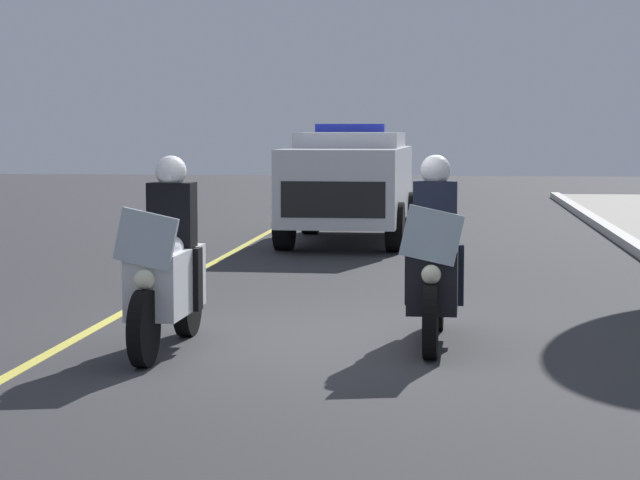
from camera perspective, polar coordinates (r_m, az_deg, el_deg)
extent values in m
plane|color=#333335|center=(11.17, -0.18, -4.75)|extent=(80.00, 80.00, 0.00)
cube|color=#E0D14C|center=(11.63, -11.21, -4.43)|extent=(48.00, 0.12, 0.01)
cylinder|color=black|center=(9.92, -8.42, -4.21)|extent=(0.64, 0.13, 0.64)
cylinder|color=black|center=(11.36, -6.36, -2.98)|extent=(0.64, 0.15, 0.64)
cube|color=white|center=(10.58, -7.37, -1.96)|extent=(1.21, 0.46, 0.56)
ellipsoid|color=white|center=(10.49, -7.45, -0.37)|extent=(0.57, 0.33, 0.24)
cube|color=silver|center=(9.93, -8.32, 0.05)|extent=(0.07, 0.56, 0.53)
sphere|color=#F9F4CC|center=(9.90, -8.39, -1.88)|extent=(0.17, 0.17, 0.17)
sphere|color=red|center=(10.10, -8.99, -0.27)|extent=(0.09, 0.09, 0.09)
sphere|color=#1933F2|center=(10.02, -7.23, -0.29)|extent=(0.09, 0.09, 0.09)
cube|color=black|center=(10.74, -7.09, 1.15)|extent=(0.29, 0.41, 0.60)
cube|color=black|center=(10.69, -6.10, -1.87)|extent=(0.18, 0.14, 0.56)
cube|color=black|center=(10.79, -8.16, -1.83)|extent=(0.18, 0.14, 0.56)
sphere|color=white|center=(10.70, -7.14, 3.28)|extent=(0.28, 0.28, 0.28)
cylinder|color=black|center=(10.20, 5.31, -3.92)|extent=(0.64, 0.13, 0.64)
cylinder|color=black|center=(11.68, 5.58, -2.74)|extent=(0.64, 0.15, 0.64)
cube|color=black|center=(10.88, 5.47, -1.74)|extent=(1.21, 0.46, 0.56)
ellipsoid|color=black|center=(10.79, 5.47, -0.19)|extent=(0.57, 0.33, 0.24)
cube|color=silver|center=(10.21, 5.37, 0.22)|extent=(0.07, 0.56, 0.53)
sphere|color=#F9F4CC|center=(10.18, 5.34, -1.66)|extent=(0.17, 0.17, 0.17)
sphere|color=red|center=(10.35, 4.50, -0.09)|extent=(0.09, 0.09, 0.09)
sphere|color=#1933F2|center=(10.34, 6.27, -0.11)|extent=(0.09, 0.09, 0.09)
cube|color=black|center=(11.05, 5.53, 1.28)|extent=(0.29, 0.41, 0.60)
cube|color=black|center=(11.04, 6.53, -1.65)|extent=(0.18, 0.14, 0.56)
cube|color=black|center=(11.05, 4.46, -1.62)|extent=(0.18, 0.14, 0.56)
sphere|color=white|center=(11.01, 5.55, 3.35)|extent=(0.28, 0.28, 0.28)
cube|color=silver|center=(20.68, 1.42, 2.72)|extent=(4.93, 1.99, 1.24)
cube|color=silver|center=(20.96, 1.51, 4.67)|extent=(2.43, 1.79, 0.36)
cube|color=#2633D8|center=(20.76, 1.46, 5.38)|extent=(0.30, 1.20, 0.14)
cube|color=black|center=(18.31, 0.64, 1.95)|extent=(0.15, 1.62, 0.56)
cylinder|color=black|center=(19.11, 3.62, 0.63)|extent=(0.80, 0.29, 0.80)
cylinder|color=black|center=(19.31, -1.72, 0.69)|extent=(0.80, 0.29, 0.80)
cylinder|color=black|center=(22.19, 4.15, 1.28)|extent=(0.80, 0.29, 0.80)
cylinder|color=black|center=(22.36, -0.46, 1.32)|extent=(0.80, 0.29, 0.80)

